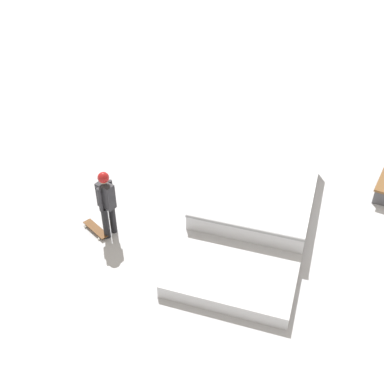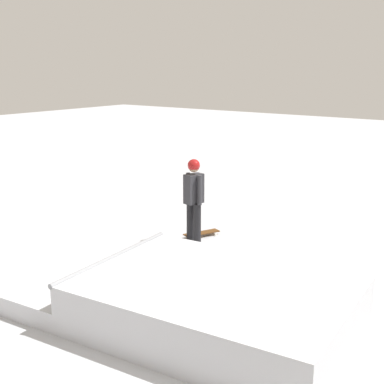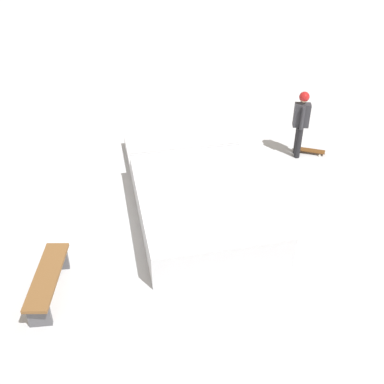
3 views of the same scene
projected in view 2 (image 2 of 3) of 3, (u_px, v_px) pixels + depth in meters
ground_plane at (201, 343)px, 6.96m from camera, size 60.00×60.00×0.00m
skate_ramp at (187, 300)px, 7.51m from camera, size 5.61×3.08×0.74m
skater at (194, 194)px, 10.70m from camera, size 0.43×0.42×1.73m
skateboard at (202, 233)px, 11.24m from camera, size 0.51×0.81×0.09m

